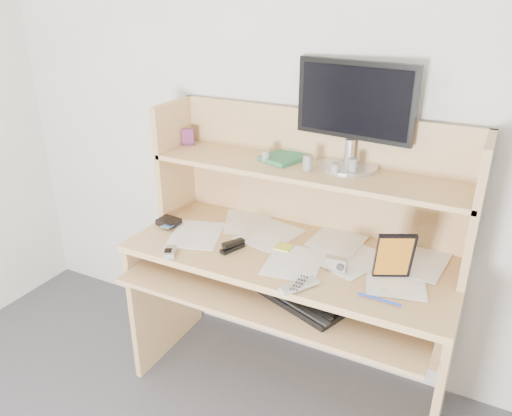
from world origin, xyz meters
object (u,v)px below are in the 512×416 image
at_px(keyboard, 290,291).
at_px(monitor, 354,112).
at_px(game_case, 394,256).
at_px(tv_remote, 299,285).
at_px(desk, 298,254).

height_order(keyboard, monitor, monitor).
bearing_deg(keyboard, game_case, 40.64).
xyz_separation_m(tv_remote, game_case, (0.30, 0.22, 0.09)).
bearing_deg(game_case, tv_remote, -169.40).
distance_m(desk, keyboard, 0.26).
bearing_deg(keyboard, desk, 126.68).
bearing_deg(game_case, keyboard, 173.89).
bearing_deg(keyboard, tv_remote, -29.36).
bearing_deg(monitor, tv_remote, -84.51).
bearing_deg(monitor, game_case, -38.83).
relative_size(tv_remote, monitor, 0.31).
relative_size(desk, game_case, 6.93).
height_order(game_case, monitor, monitor).
bearing_deg(game_case, desk, 139.51).
relative_size(desk, tv_remote, 8.79).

